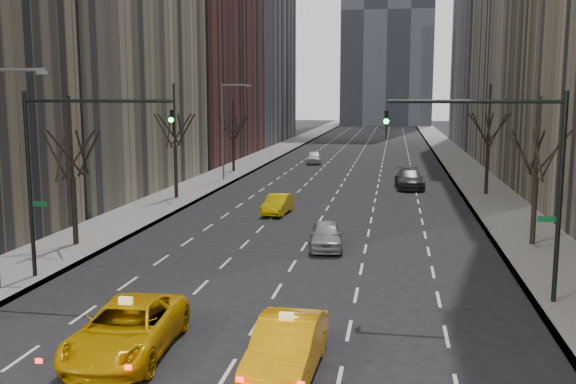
% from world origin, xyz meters
% --- Properties ---
extents(sidewalk_left, '(4.50, 320.00, 0.15)m').
position_xyz_m(sidewalk_left, '(-12.25, 70.00, 0.07)').
color(sidewalk_left, slate).
rests_on(sidewalk_left, ground).
extents(sidewalk_right, '(4.50, 320.00, 0.15)m').
position_xyz_m(sidewalk_right, '(12.25, 70.00, 0.07)').
color(sidewalk_right, slate).
rests_on(sidewalk_right, ground).
extents(tree_lw_b, '(3.36, 3.50, 7.82)m').
position_xyz_m(tree_lw_b, '(-12.00, 18.00, 3.72)').
color(tree_lw_b, black).
rests_on(tree_lw_b, ground).
extents(tree_lw_c, '(3.36, 3.50, 8.74)m').
position_xyz_m(tree_lw_c, '(-12.00, 34.00, 4.04)').
color(tree_lw_c, black).
rests_on(tree_lw_c, ground).
extents(tree_lw_d, '(3.36, 3.50, 7.36)m').
position_xyz_m(tree_lw_d, '(-12.00, 52.00, 3.56)').
color(tree_lw_d, black).
rests_on(tree_lw_d, ground).
extents(tree_rw_b, '(3.36, 3.50, 7.82)m').
position_xyz_m(tree_rw_b, '(12.00, 22.00, 3.72)').
color(tree_rw_b, black).
rests_on(tree_rw_b, ground).
extents(tree_rw_c, '(3.36, 3.50, 8.74)m').
position_xyz_m(tree_rw_c, '(12.00, 40.00, 4.04)').
color(tree_rw_c, black).
rests_on(tree_rw_c, ground).
extents(traffic_mast_left, '(6.69, 0.39, 8.00)m').
position_xyz_m(traffic_mast_left, '(-9.11, 12.00, 5.49)').
color(traffic_mast_left, black).
rests_on(traffic_mast_left, ground).
extents(traffic_mast_right, '(6.69, 0.39, 8.00)m').
position_xyz_m(traffic_mast_right, '(9.11, 12.00, 5.49)').
color(traffic_mast_right, black).
rests_on(traffic_mast_right, ground).
extents(streetlight_far, '(2.83, 0.22, 9.00)m').
position_xyz_m(streetlight_far, '(-10.84, 45.00, 5.62)').
color(streetlight_far, slate).
rests_on(streetlight_far, ground).
extents(taxi_suv, '(2.99, 5.93, 1.61)m').
position_xyz_m(taxi_suv, '(-3.41, 4.85, 0.80)').
color(taxi_suv, '#DB9D04').
rests_on(taxi_suv, ground).
extents(taxi_sedan, '(1.92, 5.02, 1.63)m').
position_xyz_m(taxi_sedan, '(1.72, 4.21, 0.82)').
color(taxi_sedan, '#F49D05').
rests_on(taxi_sedan, ground).
extents(silver_sedan_ahead, '(2.15, 4.33, 1.42)m').
position_xyz_m(silver_sedan_ahead, '(1.19, 19.78, 0.71)').
color(silver_sedan_ahead, gray).
rests_on(silver_sedan_ahead, ground).
extents(far_taxi, '(1.71, 4.11, 1.32)m').
position_xyz_m(far_taxi, '(-3.11, 29.23, 0.66)').
color(far_taxi, yellow).
rests_on(far_taxi, ground).
extents(far_suv_grey, '(2.69, 5.82, 1.65)m').
position_xyz_m(far_suv_grey, '(5.98, 43.15, 0.82)').
color(far_suv_grey, '#2F2F34').
rests_on(far_suv_grey, ground).
extents(far_car_white, '(2.24, 4.47, 1.46)m').
position_xyz_m(far_car_white, '(-4.80, 62.19, 0.73)').
color(far_car_white, silver).
rests_on(far_car_white, ground).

